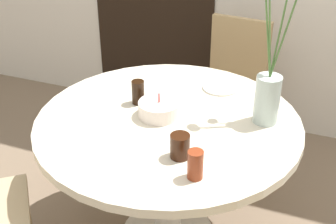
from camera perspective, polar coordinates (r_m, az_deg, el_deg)
The scene contains 8 objects.
dining_table at distance 2.20m, azimuth 0.00°, elevation -3.98°, with size 1.21×1.21×0.73m.
chair_near_front at distance 3.01m, azimuth 7.87°, elevation 3.60°, with size 0.43×0.43×0.88m.
birthday_cake at distance 2.13m, azimuth -1.09°, elevation 0.37°, with size 0.19×0.19×0.12m.
flower_vase at distance 2.07m, azimuth 12.36°, elevation 4.45°, with size 0.20×0.24×0.76m.
side_plate at distance 2.41m, azimuth 6.41°, elevation 3.00°, with size 0.18×0.18×0.01m.
drink_glass_0 at distance 2.23m, azimuth -3.67°, elevation 2.43°, with size 0.06×0.06×0.12m.
drink_glass_1 at distance 1.85m, azimuth 1.47°, elevation -4.18°, with size 0.08×0.08×0.10m.
drink_glass_2 at distance 1.74m, azimuth 3.35°, elevation -6.43°, with size 0.06×0.06×0.12m.
Camera 1 is at (0.66, -1.69, 1.82)m, focal length 50.00 mm.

